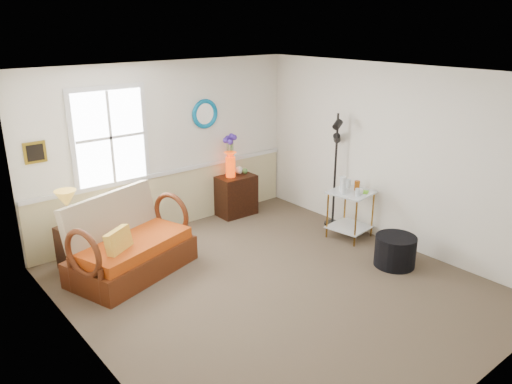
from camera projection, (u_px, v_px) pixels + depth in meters
floor at (274, 287)px, 6.23m from camera, size 4.50×5.00×0.01m
ceiling at (277, 74)px, 5.38m from camera, size 4.50×5.00×0.01m
walls at (275, 188)px, 5.81m from camera, size 4.51×5.01×2.60m
wainscot at (171, 200)px, 7.89m from camera, size 4.46×0.02×0.90m
chair_rail at (169, 172)px, 7.73m from camera, size 4.46×0.04×0.06m
window at (110, 137)px, 6.97m from camera, size 1.14×0.06×1.44m
picture at (35, 152)px, 6.38m from camera, size 0.28×0.03×0.28m
mirror at (205, 114)px, 7.89m from camera, size 0.47×0.07×0.47m
loveseat at (131, 237)px, 6.42m from camera, size 1.77×1.33×1.03m
throw_pillow at (120, 246)px, 6.10m from camera, size 0.40×0.30×0.41m
lamp_stand at (73, 247)px, 6.62m from camera, size 0.39×0.39×0.59m
table_lamp at (67, 209)px, 6.43m from camera, size 0.35×0.35×0.51m
potted_plant at (77, 214)px, 6.59m from camera, size 0.33×0.36×0.26m
cabinet at (236, 195)px, 8.45m from camera, size 0.65×0.43×0.68m
flower_vase at (230, 156)px, 8.19m from camera, size 0.28×0.28×0.71m
side_table at (350, 214)px, 7.55m from camera, size 0.66×0.66×0.73m
tabletop_items at (352, 184)px, 7.37m from camera, size 0.58×0.58×0.26m
floor_lamp at (335, 171)px, 7.84m from camera, size 0.30×0.30×1.82m
ottoman at (395, 251)px, 6.71m from camera, size 0.61×0.61×0.42m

